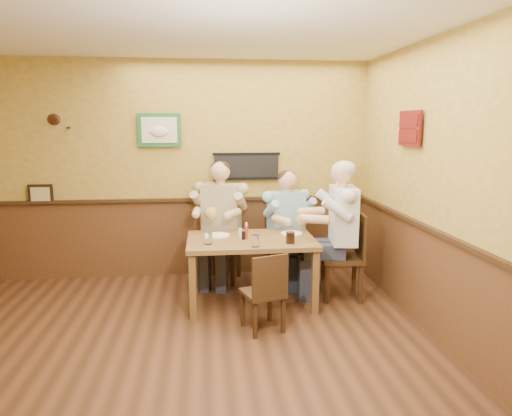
{
  "coord_description": "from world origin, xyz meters",
  "views": [
    {
      "loc": [
        0.36,
        -3.48,
        2.0
      ],
      "look_at": [
        0.91,
        1.34,
        1.1
      ],
      "focal_mm": 32.0,
      "sensor_mm": 36.0,
      "label": 1
    }
  ],
  "objects_px": {
    "chair_right_end": "(342,256)",
    "diner_tan_shirt": "(222,228)",
    "chair_near_side": "(263,291)",
    "salt_shaker": "(240,233)",
    "dining_table": "(251,246)",
    "hot_sauce_bottle": "(246,231)",
    "chair_back_left": "(222,244)",
    "water_glass_mid": "(255,241)",
    "water_glass_left": "(208,238)",
    "pepper_shaker": "(243,235)",
    "cola_tumbler": "(290,238)",
    "chair_back_right": "(286,247)",
    "diner_blue_polo": "(286,233)",
    "diner_white_elder": "(343,238)"
  },
  "relations": [
    {
      "from": "dining_table",
      "to": "chair_back_left",
      "type": "bearing_deg",
      "value": 110.44
    },
    {
      "from": "water_glass_mid",
      "to": "dining_table",
      "type": "bearing_deg",
      "value": 91.71
    },
    {
      "from": "chair_back_right",
      "to": "diner_blue_polo",
      "type": "xyz_separation_m",
      "value": [
        0.0,
        0.0,
        0.19
      ]
    },
    {
      "from": "chair_right_end",
      "to": "chair_back_left",
      "type": "bearing_deg",
      "value": -111.56
    },
    {
      "from": "chair_right_end",
      "to": "diner_tan_shirt",
      "type": "relative_size",
      "value": 0.72
    },
    {
      "from": "dining_table",
      "to": "salt_shaker",
      "type": "height_order",
      "value": "salt_shaker"
    },
    {
      "from": "chair_back_right",
      "to": "cola_tumbler",
      "type": "relative_size",
      "value": 7.31
    },
    {
      "from": "chair_near_side",
      "to": "chair_back_left",
      "type": "bearing_deg",
      "value": -94.68
    },
    {
      "from": "chair_near_side",
      "to": "cola_tumbler",
      "type": "distance_m",
      "value": 0.7
    },
    {
      "from": "salt_shaker",
      "to": "water_glass_left",
      "type": "bearing_deg",
      "value": -144.28
    },
    {
      "from": "dining_table",
      "to": "chair_right_end",
      "type": "xyz_separation_m",
      "value": [
        1.06,
        0.05,
        -0.16
      ]
    },
    {
      "from": "diner_white_elder",
      "to": "chair_back_left",
      "type": "bearing_deg",
      "value": -111.56
    },
    {
      "from": "diner_tan_shirt",
      "to": "water_glass_mid",
      "type": "xyz_separation_m",
      "value": [
        0.31,
        -1.15,
        0.12
      ]
    },
    {
      "from": "chair_near_side",
      "to": "salt_shaker",
      "type": "xyz_separation_m",
      "value": [
        -0.16,
        0.76,
        0.4
      ]
    },
    {
      "from": "pepper_shaker",
      "to": "diner_blue_polo",
      "type": "bearing_deg",
      "value": 49.87
    },
    {
      "from": "cola_tumbler",
      "to": "chair_right_end",
      "type": "bearing_deg",
      "value": 24.43
    },
    {
      "from": "dining_table",
      "to": "hot_sauce_bottle",
      "type": "height_order",
      "value": "hot_sauce_bottle"
    },
    {
      "from": "cola_tumbler",
      "to": "diner_tan_shirt",
      "type": "bearing_deg",
      "value": 123.28
    },
    {
      "from": "dining_table",
      "to": "chair_back_left",
      "type": "relative_size",
      "value": 1.44
    },
    {
      "from": "hot_sauce_bottle",
      "to": "pepper_shaker",
      "type": "xyz_separation_m",
      "value": [
        -0.04,
        -0.02,
        -0.04
      ]
    },
    {
      "from": "chair_near_side",
      "to": "salt_shaker",
      "type": "bearing_deg",
      "value": -95.9
    },
    {
      "from": "chair_near_side",
      "to": "chair_right_end",
      "type": "bearing_deg",
      "value": -161.39
    },
    {
      "from": "chair_back_left",
      "to": "diner_white_elder",
      "type": "bearing_deg",
      "value": -12.03
    },
    {
      "from": "chair_back_left",
      "to": "chair_back_right",
      "type": "xyz_separation_m",
      "value": [
        0.81,
        -0.12,
        -0.04
      ]
    },
    {
      "from": "chair_back_right",
      "to": "dining_table",
      "type": "bearing_deg",
      "value": -142.8
    },
    {
      "from": "hot_sauce_bottle",
      "to": "salt_shaker",
      "type": "relative_size",
      "value": 1.68
    },
    {
      "from": "chair_back_left",
      "to": "diner_tan_shirt",
      "type": "height_order",
      "value": "diner_tan_shirt"
    },
    {
      "from": "chair_near_side",
      "to": "cola_tumbler",
      "type": "xyz_separation_m",
      "value": [
        0.35,
        0.44,
        0.41
      ]
    },
    {
      "from": "chair_right_end",
      "to": "water_glass_left",
      "type": "relative_size",
      "value": 7.65
    },
    {
      "from": "chair_near_side",
      "to": "diner_tan_shirt",
      "type": "xyz_separation_m",
      "value": [
        -0.34,
        1.49,
        0.29
      ]
    },
    {
      "from": "cola_tumbler",
      "to": "salt_shaker",
      "type": "xyz_separation_m",
      "value": [
        -0.51,
        0.33,
        -0.01
      ]
    },
    {
      "from": "water_glass_mid",
      "to": "chair_back_left",
      "type": "bearing_deg",
      "value": 104.96
    },
    {
      "from": "chair_back_left",
      "to": "pepper_shaker",
      "type": "distance_m",
      "value": 0.91
    },
    {
      "from": "chair_right_end",
      "to": "diner_tan_shirt",
      "type": "bearing_deg",
      "value": -111.56
    },
    {
      "from": "diner_white_elder",
      "to": "water_glass_left",
      "type": "xyz_separation_m",
      "value": [
        -1.53,
        -0.23,
        0.1
      ]
    },
    {
      "from": "water_glass_left",
      "to": "hot_sauce_bottle",
      "type": "bearing_deg",
      "value": 22.39
    },
    {
      "from": "diner_blue_polo",
      "to": "salt_shaker",
      "type": "bearing_deg",
      "value": -151.57
    },
    {
      "from": "water_glass_left",
      "to": "cola_tumbler",
      "type": "height_order",
      "value": "water_glass_left"
    },
    {
      "from": "chair_right_end",
      "to": "hot_sauce_bottle",
      "type": "relative_size",
      "value": 6.02
    },
    {
      "from": "chair_back_right",
      "to": "diner_white_elder",
      "type": "relative_size",
      "value": 0.63
    },
    {
      "from": "dining_table",
      "to": "pepper_shaker",
      "type": "relative_size",
      "value": 15.52
    },
    {
      "from": "diner_white_elder",
      "to": "water_glass_mid",
      "type": "bearing_deg",
      "value": -61.72
    },
    {
      "from": "chair_back_left",
      "to": "cola_tumbler",
      "type": "xyz_separation_m",
      "value": [
        0.69,
        -1.05,
        0.33
      ]
    },
    {
      "from": "chair_back_right",
      "to": "diner_blue_polo",
      "type": "relative_size",
      "value": 0.7
    },
    {
      "from": "salt_shaker",
      "to": "pepper_shaker",
      "type": "height_order",
      "value": "salt_shaker"
    },
    {
      "from": "chair_near_side",
      "to": "pepper_shaker",
      "type": "height_order",
      "value": "pepper_shaker"
    },
    {
      "from": "water_glass_left",
      "to": "cola_tumbler",
      "type": "bearing_deg",
      "value": -4.54
    },
    {
      "from": "dining_table",
      "to": "pepper_shaker",
      "type": "xyz_separation_m",
      "value": [
        -0.09,
        -0.04,
        0.14
      ]
    },
    {
      "from": "chair_right_end",
      "to": "diner_white_elder",
      "type": "height_order",
      "value": "diner_white_elder"
    },
    {
      "from": "diner_tan_shirt",
      "to": "water_glass_mid",
      "type": "distance_m",
      "value": 1.19
    }
  ]
}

